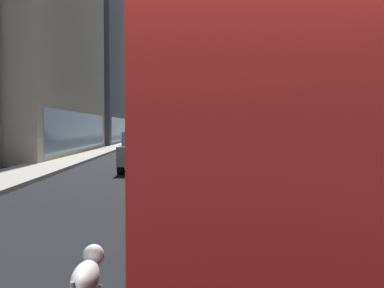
{
  "coord_description": "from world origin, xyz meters",
  "views": [
    {
      "loc": [
        0.12,
        -2.63,
        1.8
      ],
      "look_at": [
        0.48,
        8.42,
        1.4
      ],
      "focal_mm": 42.53,
      "sensor_mm": 36.0,
      "label": 1
    }
  ],
  "objects_px": {
    "transit_bus": "(243,129)",
    "car_blue_hatchback": "(188,137)",
    "car_grey_wagon": "(146,151)",
    "car_white_van": "(208,139)",
    "car_silver_sedan": "(242,151)",
    "dalmatian_dog": "(87,278)"
  },
  "relations": [
    {
      "from": "transit_bus",
      "to": "car_blue_hatchback",
      "type": "distance_m",
      "value": 37.27
    },
    {
      "from": "car_grey_wagon",
      "to": "car_white_van",
      "type": "bearing_deg",
      "value": 78.74
    },
    {
      "from": "transit_bus",
      "to": "car_grey_wagon",
      "type": "relative_size",
      "value": 2.52
    },
    {
      "from": "car_grey_wagon",
      "to": "car_white_van",
      "type": "height_order",
      "value": "same"
    },
    {
      "from": "car_silver_sedan",
      "to": "car_grey_wagon",
      "type": "xyz_separation_m",
      "value": [
        -4.0,
        0.5,
        0.0
      ]
    },
    {
      "from": "transit_bus",
      "to": "car_grey_wagon",
      "type": "distance_m",
      "value": 12.02
    },
    {
      "from": "car_silver_sedan",
      "to": "transit_bus",
      "type": "bearing_deg",
      "value": -98.1
    },
    {
      "from": "dalmatian_dog",
      "to": "car_blue_hatchback",
      "type": "bearing_deg",
      "value": 87.39
    },
    {
      "from": "transit_bus",
      "to": "car_silver_sedan",
      "type": "xyz_separation_m",
      "value": [
        1.6,
        11.24,
        -0.95
      ]
    },
    {
      "from": "car_blue_hatchback",
      "to": "car_white_van",
      "type": "distance_m",
      "value": 5.65
    },
    {
      "from": "car_white_van",
      "to": "dalmatian_dog",
      "type": "height_order",
      "value": "car_white_van"
    },
    {
      "from": "car_blue_hatchback",
      "to": "car_grey_wagon",
      "type": "relative_size",
      "value": 0.97
    },
    {
      "from": "car_grey_wagon",
      "to": "dalmatian_dog",
      "type": "xyz_separation_m",
      "value": [
        0.54,
        -15.31,
        -0.31
      ]
    },
    {
      "from": "car_silver_sedan",
      "to": "car_blue_hatchback",
      "type": "height_order",
      "value": "same"
    },
    {
      "from": "transit_bus",
      "to": "car_blue_hatchback",
      "type": "bearing_deg",
      "value": 90.0
    },
    {
      "from": "car_silver_sedan",
      "to": "car_white_van",
      "type": "relative_size",
      "value": 1.1
    },
    {
      "from": "car_grey_wagon",
      "to": "transit_bus",
      "type": "bearing_deg",
      "value": -78.45
    },
    {
      "from": "car_blue_hatchback",
      "to": "car_white_van",
      "type": "height_order",
      "value": "same"
    },
    {
      "from": "transit_bus",
      "to": "car_grey_wagon",
      "type": "bearing_deg",
      "value": 101.55
    },
    {
      "from": "car_silver_sedan",
      "to": "car_blue_hatchback",
      "type": "bearing_deg",
      "value": 93.52
    },
    {
      "from": "car_blue_hatchback",
      "to": "car_grey_wagon",
      "type": "bearing_deg",
      "value": -95.37
    },
    {
      "from": "car_silver_sedan",
      "to": "car_blue_hatchback",
      "type": "distance_m",
      "value": 26.07
    }
  ]
}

